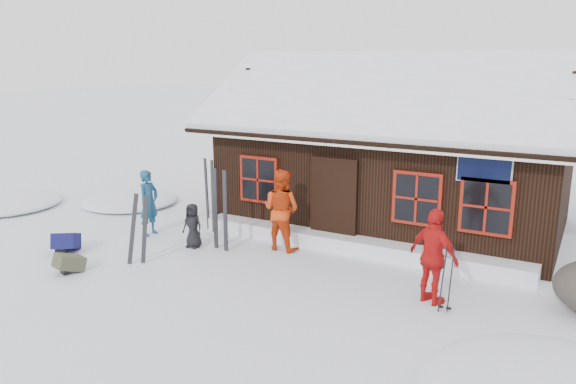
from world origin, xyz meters
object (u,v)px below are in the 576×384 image
(ski_poles, at_px, (447,280))
(skier_orange_right, at_px, (434,257))
(skier_teal, at_px, (149,203))
(ski_pair_left, at_px, (139,230))
(backpack_olive, at_px, (70,266))
(skier_orange_left, at_px, (281,210))
(backpack_blue, at_px, (67,245))
(skier_crouched, at_px, (193,226))

(ski_poles, bearing_deg, skier_orange_right, 139.25)
(skier_orange_right, height_order, ski_poles, skier_orange_right)
(skier_teal, height_order, ski_pair_left, skier_teal)
(ski_poles, bearing_deg, ski_pair_left, -172.85)
(ski_pair_left, height_order, backpack_olive, ski_pair_left)
(skier_orange_left, bearing_deg, ski_poles, 163.41)
(skier_orange_left, relative_size, ski_poles, 1.49)
(ski_poles, bearing_deg, backpack_olive, -165.39)
(backpack_blue, height_order, backpack_olive, backpack_blue)
(skier_crouched, xyz_separation_m, ski_poles, (5.87, -0.61, 0.06))
(skier_orange_left, distance_m, ski_poles, 4.33)
(backpack_olive, bearing_deg, ski_poles, 30.10)
(backpack_blue, bearing_deg, skier_teal, 34.74)
(ski_pair_left, bearing_deg, backpack_blue, 166.87)
(skier_orange_left, xyz_separation_m, backpack_olive, (-3.01, -3.34, -0.78))
(skier_teal, bearing_deg, backpack_blue, 156.82)
(backpack_olive, bearing_deg, skier_teal, 112.11)
(skier_teal, distance_m, skier_orange_right, 7.11)
(skier_teal, xyz_separation_m, backpack_blue, (-0.72, -1.89, -0.63))
(ski_poles, relative_size, backpack_olive, 2.34)
(ski_pair_left, relative_size, backpack_blue, 2.44)
(skier_crouched, bearing_deg, skier_orange_left, 25.18)
(backpack_blue, xyz_separation_m, backpack_olive, (1.04, -0.80, -0.03))
(skier_orange_left, bearing_deg, ski_pair_left, 50.59)
(skier_orange_right, height_order, ski_pair_left, skier_orange_right)
(skier_orange_left, height_order, skier_orange_right, skier_orange_left)
(skier_orange_left, relative_size, backpack_olive, 3.50)
(skier_crouched, height_order, backpack_blue, skier_crouched)
(skier_teal, xyz_separation_m, backpack_olive, (0.31, -2.69, -0.66))
(skier_orange_left, height_order, skier_crouched, skier_orange_left)
(skier_teal, relative_size, ski_poles, 1.30)
(skier_teal, distance_m, backpack_blue, 2.12)
(skier_teal, relative_size, backpack_olive, 3.06)
(ski_pair_left, distance_m, ski_poles, 6.22)
(ski_poles, bearing_deg, skier_teal, 173.46)
(skier_teal, xyz_separation_m, skier_orange_right, (7.08, -0.59, 0.06))
(backpack_blue, bearing_deg, ski_pair_left, -26.33)
(skier_teal, relative_size, backpack_blue, 2.51)
(skier_teal, height_order, skier_orange_left, skier_orange_left)
(ski_poles, bearing_deg, skier_crouched, 174.08)
(skier_teal, bearing_deg, backpack_olive, -175.65)
(skier_orange_right, bearing_deg, skier_teal, 19.80)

